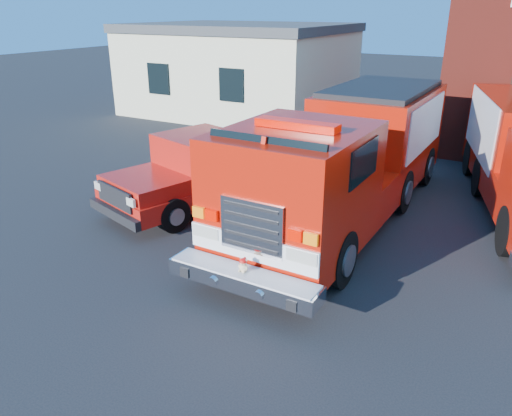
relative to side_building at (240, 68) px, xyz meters
The scene contains 4 objects.
ground 15.96m from the side_building, 55.30° to the right, with size 100.00×100.00×0.00m, color black.
side_building is the anchor object (origin of this frame).
fire_engine 14.49m from the side_building, 47.89° to the right, with size 2.94×10.06×3.09m.
pickup_truck 13.13m from the side_building, 62.39° to the right, with size 3.79×6.41×1.98m.
Camera 1 is at (4.67, -9.41, 5.13)m, focal length 35.00 mm.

